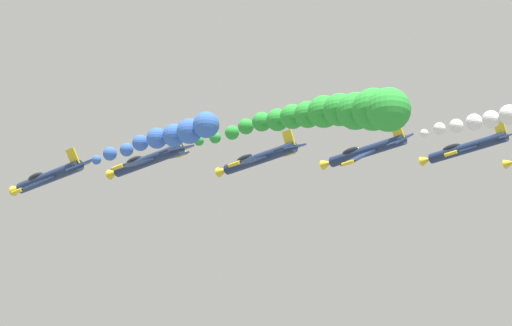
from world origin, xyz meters
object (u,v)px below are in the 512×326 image
(airplane_right_inner, at_px, (147,161))
(airplane_right_outer, at_px, (366,151))
(airplane_left_outer, at_px, (258,159))
(airplane_trailing, at_px, (466,148))
(airplane_left_inner, at_px, (48,177))

(airplane_right_inner, distance_m, airplane_right_outer, 22.10)
(airplane_right_inner, distance_m, airplane_left_outer, 11.21)
(airplane_trailing, bearing_deg, airplane_right_inner, 142.21)
(airplane_right_inner, height_order, airplane_trailing, airplane_trailing)
(airplane_right_inner, distance_m, airplane_trailing, 33.26)
(airplane_left_inner, xyz_separation_m, airplane_right_inner, (7.09, -6.06, 2.21))
(airplane_right_outer, bearing_deg, airplane_left_inner, 140.21)
(airplane_left_inner, height_order, airplane_left_outer, airplane_left_outer)
(airplane_left_inner, height_order, airplane_trailing, airplane_trailing)
(airplane_right_outer, xyz_separation_m, airplane_trailing, (9.15, -6.28, 1.46))
(airplane_right_inner, bearing_deg, airplane_trailing, -37.79)
(airplane_left_inner, distance_m, airplane_left_outer, 20.73)
(airplane_left_inner, relative_size, airplane_left_outer, 1.00)
(airplane_left_outer, height_order, airplane_trailing, airplane_trailing)
(airplane_left_inner, relative_size, airplane_right_outer, 1.00)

